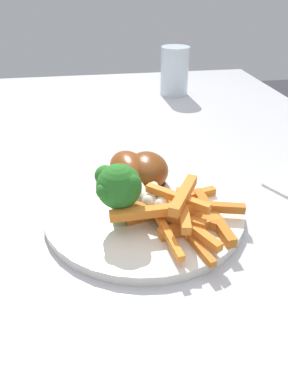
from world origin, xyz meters
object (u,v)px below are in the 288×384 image
broccoli_floret_front (120,187)px  chicken_drumstick_far (148,172)px  dining_table (170,231)px  carrot_fries_pile (183,213)px  water_glass (175,71)px  chicken_drumstick_near (130,171)px  dinner_plate (144,209)px

broccoli_floret_front → chicken_drumstick_far: bearing=149.4°
dining_table → carrot_fries_pile: carrot_fries_pile is taller
broccoli_floret_front → water_glass: 0.56m
dining_table → broccoli_floret_front: (0.10, -0.09, 0.16)m
dining_table → water_glass: water_glass is taller
dining_table → chicken_drumstick_far: size_ratio=9.81×
dining_table → carrot_fries_pile: size_ratio=7.93×
broccoli_floret_front → water_glass: (-0.52, 0.19, -0.00)m
chicken_drumstick_far → dining_table: bearing=122.6°
chicken_drumstick_near → water_glass: 0.47m
chicken_drumstick_far → water_glass: size_ratio=1.17×
water_glass → dining_table: bearing=-13.4°
chicken_drumstick_near → chicken_drumstick_far: size_ratio=1.04×
dinner_plate → chicken_drumstick_near: (-0.06, -0.01, 0.03)m
carrot_fries_pile → broccoli_floret_front: bearing=-101.4°
dinner_plate → broccoli_floret_front: (0.03, -0.03, 0.05)m
carrot_fries_pile → dinner_plate: bearing=-137.5°
broccoli_floret_front → chicken_drumstick_far: broccoli_floret_front is taller
dinner_plate → chicken_drumstick_far: (-0.05, 0.01, 0.03)m
dining_table → dinner_plate: (0.08, -0.06, 0.10)m
chicken_drumstick_near → water_glass: size_ratio=1.21×
broccoli_floret_front → water_glass: size_ratio=0.66×
chicken_drumstick_near → chicken_drumstick_far: 0.03m
water_glass → chicken_drumstick_near: bearing=-20.7°
dinner_plate → broccoli_floret_front: size_ratio=3.36×
dining_table → chicken_drumstick_near: chicken_drumstick_near is taller
carrot_fries_pile → chicken_drumstick_far: same height
chicken_drumstick_near → chicken_drumstick_far: (0.01, 0.02, 0.00)m
broccoli_floret_front → chicken_drumstick_near: broccoli_floret_front is taller
dinner_plate → chicken_drumstick_near: 0.06m
chicken_drumstick_near → dinner_plate: bearing=10.8°
broccoli_floret_front → carrot_fries_pile: 0.08m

